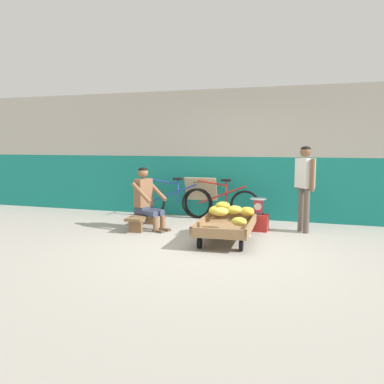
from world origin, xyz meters
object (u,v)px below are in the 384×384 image
at_px(vendor_seated, 147,199).
at_px(bicycle_near_left, 173,201).
at_px(plastic_crate, 258,222).
at_px(shopping_bag, 245,229).
at_px(bicycle_far_left, 221,203).
at_px(sign_board, 202,197).
at_px(customer_adult, 305,179).
at_px(banana_cart, 226,227).
at_px(weighing_scale, 258,206).
at_px(low_bench, 144,218).

height_order(vendor_seated, bicycle_near_left, vendor_seated).
bearing_deg(plastic_crate, shopping_bag, -105.63).
relative_size(bicycle_far_left, sign_board, 1.92).
relative_size(bicycle_near_left, customer_adult, 1.09).
bearing_deg(banana_cart, weighing_scale, 70.01).
bearing_deg(shopping_bag, low_bench, 178.07).
relative_size(plastic_crate, bicycle_far_left, 0.22).
distance_m(vendor_seated, bicycle_far_left, 1.71).
xyz_separation_m(plastic_crate, sign_board, (-1.39, 1.07, 0.28)).
xyz_separation_m(plastic_crate, customer_adult, (0.79, 0.13, 0.80)).
bearing_deg(low_bench, banana_cart, -18.00).
distance_m(vendor_seated, weighing_scale, 2.04).
height_order(low_bench, vendor_seated, vendor_seated).
xyz_separation_m(bicycle_far_left, shopping_bag, (0.75, -1.33, -0.23)).
distance_m(banana_cart, customer_adult, 1.76).
xyz_separation_m(banana_cart, shopping_bag, (0.22, 0.49, -0.12)).
distance_m(low_bench, customer_adult, 3.01).
xyz_separation_m(banana_cart, weighing_scale, (0.36, 1.00, 0.21)).
bearing_deg(sign_board, vendor_seated, -111.19).
distance_m(bicycle_far_left, shopping_bag, 1.55).
xyz_separation_m(low_bench, customer_adult, (2.86, 0.57, 0.75)).
distance_m(low_bench, sign_board, 1.67).
xyz_separation_m(low_bench, plastic_crate, (2.07, 0.44, -0.05)).
height_order(plastic_crate, bicycle_far_left, bicycle_far_left).
height_order(banana_cart, weighing_scale, weighing_scale).
distance_m(plastic_crate, weighing_scale, 0.30).
height_order(bicycle_far_left, customer_adult, customer_adult).
bearing_deg(weighing_scale, bicycle_far_left, 137.28).
xyz_separation_m(banana_cart, sign_board, (-1.03, 2.07, 0.19)).
xyz_separation_m(low_bench, vendor_seated, (0.08, -0.03, 0.37)).
distance_m(vendor_seated, plastic_crate, 2.08).
xyz_separation_m(plastic_crate, weighing_scale, (0.00, -0.00, 0.30)).
distance_m(low_bench, bicycle_near_left, 1.28).
height_order(bicycle_far_left, shopping_bag, bicycle_far_left).
bearing_deg(customer_adult, low_bench, -168.74).
distance_m(vendor_seated, sign_board, 1.66).
height_order(sign_board, customer_adult, customer_adult).
relative_size(weighing_scale, bicycle_near_left, 0.18).
height_order(vendor_seated, sign_board, vendor_seated).
height_order(low_bench, customer_adult, customer_adult).
height_order(banana_cart, bicycle_far_left, bicycle_far_left).
bearing_deg(shopping_bag, plastic_crate, 74.37).
bearing_deg(bicycle_far_left, customer_adult, -22.52).
height_order(vendor_seated, shopping_bag, vendor_seated).
relative_size(bicycle_far_left, customer_adult, 1.08).
xyz_separation_m(bicycle_near_left, sign_board, (0.56, 0.24, 0.08)).
height_order(low_bench, sign_board, sign_board).
relative_size(banana_cart, vendor_seated, 1.31).
xyz_separation_m(vendor_seated, weighing_scale, (1.99, 0.47, -0.11)).
distance_m(plastic_crate, shopping_bag, 0.53).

